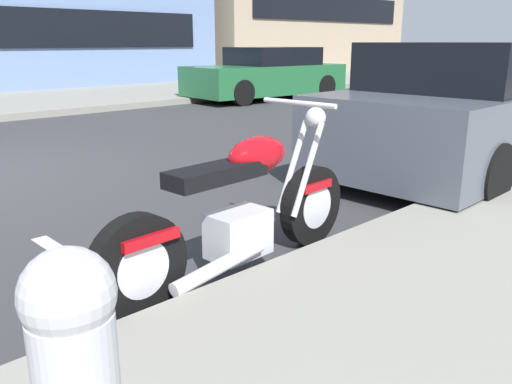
% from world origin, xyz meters
% --- Properties ---
extents(sidewalk_far_curb, '(120.00, 5.00, 0.14)m').
position_xyz_m(sidewalk_far_curb, '(12.00, 6.70, 0.07)').
color(sidewalk_far_curb, gray).
rests_on(sidewalk_far_curb, ground).
extents(parking_stall_stripe, '(0.12, 2.20, 0.01)m').
position_xyz_m(parking_stall_stripe, '(0.00, -3.60, 0.00)').
color(parking_stall_stripe, silver).
rests_on(parking_stall_stripe, ground).
extents(parked_motorcycle, '(2.16, 0.62, 1.10)m').
position_xyz_m(parked_motorcycle, '(0.71, -4.09, 0.42)').
color(parked_motorcycle, black).
rests_on(parked_motorcycle, ground).
extents(parked_car_second_in_row, '(4.62, 1.94, 1.48)m').
position_xyz_m(parked_car_second_in_row, '(4.77, -3.75, 0.71)').
color(parked_car_second_in_row, '#4C515B').
rests_on(parked_car_second_in_row, ground).
extents(car_opposite_curb, '(4.47, 2.08, 1.35)m').
position_xyz_m(car_opposite_curb, '(8.69, 3.66, 0.64)').
color(car_opposite_curb, '#236638').
rests_on(car_opposite_curb, ground).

